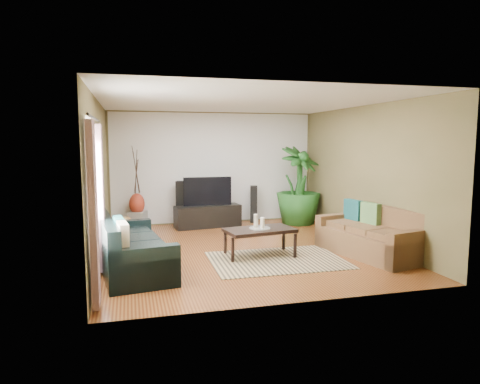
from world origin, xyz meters
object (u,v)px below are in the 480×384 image
object	(u,v)px
coffee_table	(260,242)
pedestal	(137,220)
television	(207,191)
tv_stand	(208,216)
sofa_right	(369,231)
speaker_right	(254,204)
potted_plant	(299,185)
sofa_left	(133,243)
vase	(137,204)
speaker_left	(181,204)
side_table	(118,233)

from	to	relation	value
coffee_table	pedestal	bearing A→B (deg)	115.04
pedestal	television	bearing A→B (deg)	-10.04
tv_stand	pedestal	distance (m)	1.63
sofa_right	speaker_right	xyz separation A→B (m)	(-1.09, 3.46, 0.03)
speaker_right	potted_plant	world-z (taller)	potted_plant
coffee_table	tv_stand	xyz separation A→B (m)	(-0.43, 2.72, 0.01)
sofa_left	potted_plant	distance (m)	4.89
tv_stand	sofa_left	bearing A→B (deg)	-127.76
pedestal	vase	xyz separation A→B (m)	(0.00, 0.00, 0.37)
sofa_right	speaker_right	size ratio (longest dim) A/B	2.12
speaker_right	potted_plant	bearing A→B (deg)	-10.36
television	potted_plant	size ratio (longest dim) A/B	0.60
pedestal	speaker_right	bearing A→B (deg)	0.00
sofa_left	speaker_right	xyz separation A→B (m)	(2.94, 3.30, 0.03)
television	speaker_left	distance (m)	0.73
potted_plant	tv_stand	bearing A→B (deg)	176.25
television	pedestal	world-z (taller)	television
sofa_right	potted_plant	bearing A→B (deg)	168.36
vase	speaker_left	bearing A→B (deg)	0.00
tv_stand	television	distance (m)	0.59
speaker_right	pedestal	size ratio (longest dim) A/B	2.36
potted_plant	side_table	size ratio (longest dim) A/B	3.62
sofa_left	speaker_right	distance (m)	4.42
tv_stand	pedestal	bearing A→B (deg)	161.55
coffee_table	speaker_left	xyz separation A→B (m)	(-1.02, 3.03, 0.29)
speaker_right	vase	size ratio (longest dim) A/B	1.84
sofa_right	tv_stand	bearing A→B (deg)	-157.42
coffee_table	vase	bearing A→B (deg)	115.04
television	speaker_right	size ratio (longest dim) A/B	1.24
sofa_right	pedestal	size ratio (longest dim) A/B	4.98
coffee_table	television	world-z (taller)	television
television	tv_stand	bearing A→B (deg)	-90.00
sofa_left	vase	xyz separation A→B (m)	(0.13, 3.30, 0.14)
potted_plant	vase	size ratio (longest dim) A/B	3.80
sofa_left	potted_plant	xyz separation A→B (m)	(3.94, 2.85, 0.51)
speaker_left	speaker_right	distance (m)	1.80
speaker_left	potted_plant	xyz separation A→B (m)	(2.80, -0.45, 0.40)
vase	potted_plant	bearing A→B (deg)	-6.71
speaker_left	pedestal	xyz separation A→B (m)	(-1.01, 0.00, -0.34)
tv_stand	sofa_right	bearing A→B (deg)	-61.70
potted_plant	sofa_right	bearing A→B (deg)	-88.21
speaker_right	pedestal	world-z (taller)	speaker_right
tv_stand	potted_plant	xyz separation A→B (m)	(2.20, -0.14, 0.68)
television	vase	bearing A→B (deg)	169.96
sofa_left	potted_plant	bearing A→B (deg)	-62.30
vase	television	bearing A→B (deg)	-10.04
tv_stand	speaker_right	distance (m)	1.26
potted_plant	speaker_left	bearing A→B (deg)	170.91
sofa_left	tv_stand	distance (m)	3.46
sofa_right	speaker_left	distance (m)	4.51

